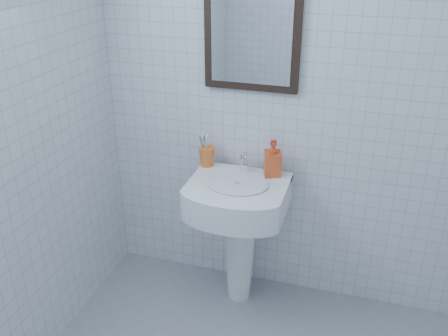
% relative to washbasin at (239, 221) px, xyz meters
% --- Properties ---
extents(wall_back, '(2.20, 0.02, 2.50)m').
position_rel_washbasin_xyz_m(wall_back, '(0.25, 0.22, 0.71)').
color(wall_back, silver).
rests_on(wall_back, ground).
extents(washbasin, '(0.52, 0.38, 0.81)m').
position_rel_washbasin_xyz_m(washbasin, '(0.00, 0.00, 0.00)').
color(washbasin, white).
rests_on(washbasin, ground).
extents(faucet, '(0.05, 0.11, 0.13)m').
position_rel_washbasin_xyz_m(faucet, '(0.00, 0.10, 0.31)').
color(faucet, white).
rests_on(faucet, washbasin).
extents(toothbrush_cup, '(0.10, 0.10, 0.11)m').
position_rel_washbasin_xyz_m(toothbrush_cup, '(-0.22, 0.12, 0.31)').
color(toothbrush_cup, orange).
rests_on(toothbrush_cup, washbasin).
extents(soap_dispenser, '(0.11, 0.11, 0.20)m').
position_rel_washbasin_xyz_m(soap_dispenser, '(0.15, 0.11, 0.36)').
color(soap_dispenser, red).
rests_on(soap_dispenser, washbasin).
extents(wall_mirror, '(0.50, 0.04, 0.62)m').
position_rel_washbasin_xyz_m(wall_mirror, '(-0.00, 0.20, 1.01)').
color(wall_mirror, black).
rests_on(wall_mirror, wall_back).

